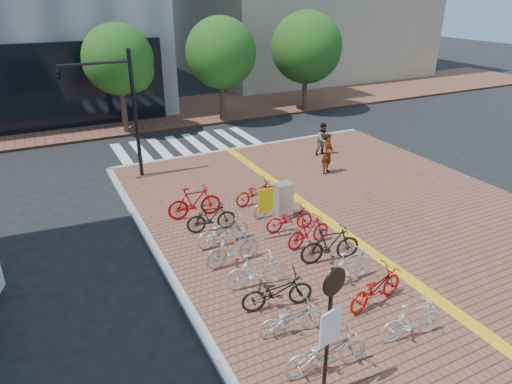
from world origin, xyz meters
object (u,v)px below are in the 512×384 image
bike_13 (289,219)px  bike_14 (273,203)px  bike_3 (257,270)px  bike_6 (211,217)px  yellow_sign (265,205)px  pedestrian_a (328,154)px  bike_2 (277,291)px  bike_15 (256,192)px  bike_0 (326,352)px  bike_5 (223,230)px  traffic_light_pole (101,94)px  bike_7 (194,202)px  bike_9 (376,288)px  bike_10 (349,266)px  bike_8 (412,320)px  utility_box (283,201)px  bike_4 (233,248)px  pedestrian_b (323,139)px  bike_1 (291,318)px  notice_sign (330,319)px  bike_12 (309,231)px

bike_13 → bike_14: 1.24m
bike_3 → bike_6: bike_3 is taller
yellow_sign → pedestrian_a: bearing=37.5°
bike_2 → bike_15: bike_2 is taller
bike_0 → bike_15: bike_0 is taller
bike_0 → bike_14: size_ratio=1.21×
bike_5 → pedestrian_a: size_ratio=1.03×
traffic_light_pole → bike_7: bearing=-67.8°
bike_15 → bike_2: bearing=153.8°
bike_3 → bike_9: (2.40, -2.07, -0.03)m
bike_0 → bike_10: size_ratio=1.14×
bike_8 → bike_13: size_ratio=1.01×
bike_2 → bike_7: (-0.15, 5.79, 0.09)m
bike_7 → bike_14: 2.80m
bike_9 → utility_box: bearing=-13.9°
bike_4 → bike_0: bearing=175.5°
bike_13 → bike_8: bearing=-173.9°
pedestrian_a → pedestrian_b: 2.44m
bike_2 → bike_8: bike_8 is taller
bike_10 → bike_14: (0.08, 4.58, -0.03)m
bike_2 → traffic_light_pole: bearing=21.7°
bike_4 → bike_15: bike_4 is taller
bike_7 → bike_10: bike_7 is taller
bike_3 → pedestrian_b: (7.85, 8.28, 0.27)m
bike_1 → pedestrian_a: (6.74, 8.23, 0.48)m
bike_10 → utility_box: 4.30m
bike_3 → notice_sign: 4.20m
bike_0 → bike_3: bearing=5.1°
bike_2 → yellow_sign: size_ratio=1.04×
bike_4 → bike_14: size_ratio=1.11×
bike_1 → bike_3: bike_3 is taller
bike_10 → traffic_light_pole: 11.92m
bike_15 → notice_sign: (-2.83, -8.69, 1.47)m
bike_2 → bike_9: bike_9 is taller
bike_13 → pedestrian_a: size_ratio=0.93×
bike_14 → utility_box: bearing=-142.1°
bike_1 → bike_13: bearing=-21.6°
bike_7 → bike_12: 4.35m
bike_10 → bike_14: bearing=-6.2°
yellow_sign → notice_sign: 6.40m
bike_13 → utility_box: bearing=-9.9°
bike_2 → bike_13: bike_2 is taller
bike_1 → bike_14: size_ratio=1.01×
bike_2 → bike_4: 2.39m
bike_6 → bike_0: bearing=-172.3°
bike_13 → bike_14: bearing=6.0°
bike_4 → traffic_light_pole: bearing=8.1°
bike_3 → bike_4: (-0.11, 1.33, 0.01)m
bike_1 → bike_3: (0.12, 2.06, 0.10)m
bike_7 → bike_14: bike_7 is taller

